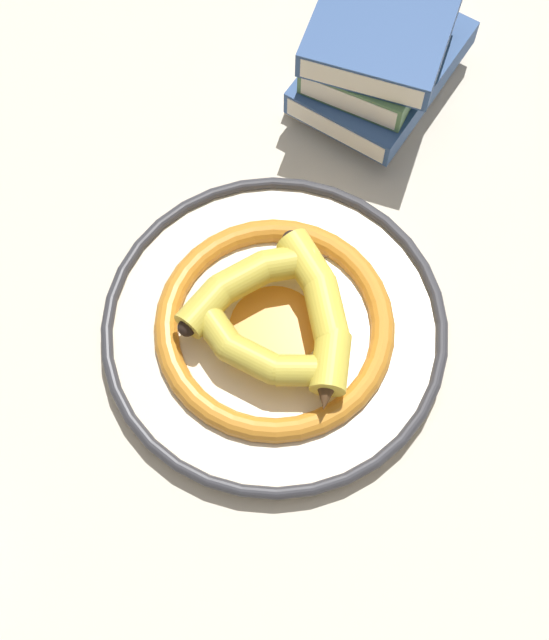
% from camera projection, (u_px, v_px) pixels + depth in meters
% --- Properties ---
extents(ground_plane, '(2.80, 2.80, 0.00)m').
position_uv_depth(ground_plane, '(292.00, 359.00, 0.92)').
color(ground_plane, beige).
extents(decorative_bowl, '(0.36, 0.36, 0.03)m').
position_uv_depth(decorative_bowl, '(274.00, 328.00, 0.92)').
color(decorative_bowl, beige).
rests_on(decorative_bowl, ground_plane).
extents(banana_a, '(0.16, 0.10, 0.03)m').
position_uv_depth(banana_a, '(248.00, 281.00, 0.90)').
color(banana_a, gold).
rests_on(banana_a, decorative_bowl).
extents(banana_b, '(0.06, 0.17, 0.03)m').
position_uv_depth(banana_b, '(253.00, 351.00, 0.87)').
color(banana_b, gold).
rests_on(banana_b, decorative_bowl).
extents(banana_c, '(0.16, 0.15, 0.04)m').
position_uv_depth(banana_c, '(321.00, 315.00, 0.88)').
color(banana_c, yellow).
rests_on(banana_c, decorative_bowl).
extents(book_stack, '(0.21, 0.18, 0.13)m').
position_uv_depth(book_stack, '(378.00, 57.00, 0.99)').
color(book_stack, silver).
rests_on(book_stack, ground_plane).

